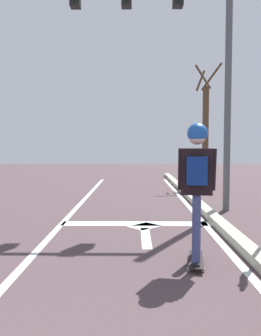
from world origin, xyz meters
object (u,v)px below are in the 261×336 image
(skater, at_px, (197,172))
(traffic_signal_mast, at_px, (171,31))
(skateboard, at_px, (196,260))
(roadside_tree, at_px, (205,131))

(skater, height_order, traffic_signal_mast, traffic_signal_mast)
(skateboard, bearing_deg, traffic_signal_mast, 89.47)
(skateboard, relative_size, traffic_signal_mast, 0.13)
(traffic_signal_mast, bearing_deg, skater, -90.56)
(traffic_signal_mast, xyz_separation_m, roadside_tree, (1.93, 5.42, -2.13))
(skater, bearing_deg, traffic_signal_mast, 89.44)
(skater, relative_size, roadside_tree, 0.38)
(skateboard, relative_size, skater, 0.44)
(skateboard, bearing_deg, skater, -99.50)
(skater, xyz_separation_m, roadside_tree, (1.97, 9.40, 0.91))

